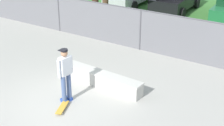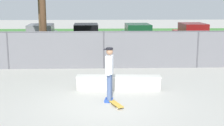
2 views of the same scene
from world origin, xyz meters
TOP-DOWN VIEW (x-y plane):
  - ground_plane at (0.00, 0.00)m, footprint 80.00×80.00m
  - grass_strip at (0.00, 15.65)m, footprint 30.58×20.00m
  - concrete_ledge at (0.51, 1.61)m, footprint 3.21×0.65m
  - skateboarder at (0.13, 0.14)m, footprint 0.34×0.59m
  - skateboard at (0.33, -0.33)m, footprint 0.48×0.82m
  - chainlink_fence at (-0.00, 5.35)m, footprint 18.65×0.07m
  - car_silver at (-4.16, 11.73)m, footprint 2.13×4.26m
  - car_black at (-1.13, 11.94)m, footprint 2.13×4.26m
  - car_green at (2.41, 11.85)m, footprint 2.13×4.26m
  - car_red at (6.33, 12.29)m, footprint 2.13×4.26m

SIDE VIEW (x-z plane):
  - ground_plane at x=0.00m, z-range 0.00..0.00m
  - grass_strip at x=0.00m, z-range 0.00..0.02m
  - skateboard at x=0.33m, z-range 0.03..0.12m
  - concrete_ledge at x=0.51m, z-range 0.00..0.53m
  - car_silver at x=-4.16m, z-range 0.01..1.67m
  - car_black at x=-1.13m, z-range 0.01..1.67m
  - car_green at x=2.41m, z-range 0.01..1.67m
  - car_red at x=6.33m, z-range 0.01..1.67m
  - chainlink_fence at x=0.00m, z-range 0.08..1.93m
  - skateboarder at x=0.13m, z-range 0.11..1.95m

